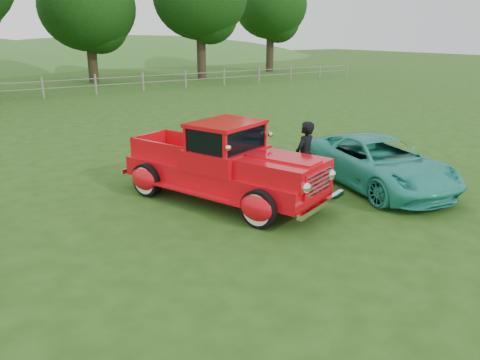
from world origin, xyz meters
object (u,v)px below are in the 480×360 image
tree_near_east (87,7)px  teal_sedan (378,162)px  man (305,157)px  red_pickup (224,165)px  tree_far_east (271,6)px

tree_near_east → teal_sedan: bearing=-93.3°
man → red_pickup: bearing=-34.6°
red_pickup → tree_near_east: bearing=58.7°
red_pickup → man: red_pickup is taller
tree_near_east → red_pickup: (-5.24, -26.87, -4.45)m
tree_near_east → red_pickup: tree_near_east is taller
tree_far_east → man: size_ratio=5.31×
tree_far_east → man: 35.31m
tree_far_east → tree_near_east: bearing=-176.6°
man → tree_near_east: bearing=-115.7°
teal_sedan → man: bearing=168.2°
tree_far_east → teal_sedan: size_ratio=2.04×
red_pickup → teal_sedan: bearing=-39.4°
teal_sedan → red_pickup: bearing=171.6°
red_pickup → teal_sedan: 3.81m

